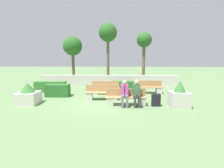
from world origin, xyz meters
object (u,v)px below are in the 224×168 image
Objects in this scene: person_seated_man at (125,92)px; bench_right_side at (105,89)px; suitcase at (156,100)px; bench_left_side at (102,94)px; bench_back at (148,89)px; bench_front at (126,99)px; planter_corner_right at (28,95)px; tree_center_right at (144,42)px; planter_corner_left at (179,96)px; tree_leftmost at (73,47)px; tree_center_left at (108,34)px; person_seated_woman at (137,92)px.

bench_right_side is at bearing 112.51° from person_seated_man.
bench_right_side is at bearing 135.22° from suitcase.
bench_left_side is 0.99× the size of bench_back.
suitcase is at bearing -42.56° from bench_right_side.
planter_corner_right is (-5.22, 0.16, 0.16)m from bench_front.
tree_center_right is (3.19, 4.27, 3.38)m from bench_right_side.
planter_corner_left is 0.31× the size of tree_leftmost.
suitcase is 8.48m from tree_center_left.
person_seated_man is at bearing -65.28° from bench_right_side.
suitcase is 0.20× the size of tree_leftmost.
person_seated_man is 1.67m from suitcase.
bench_back reaches higher than suitcase.
person_seated_man is 7.88m from tree_center_right.
tree_leftmost is at bearing 83.81° from planter_corner_right.
tree_leftmost is at bearing 171.04° from tree_center_left.
person_seated_woman is 1.17× the size of planter_corner_right.
planter_corner_left is at bearing -84.29° from tree_center_right.
planter_corner_left reaches higher than bench_back.
person_seated_man is 0.63m from person_seated_woman.
person_seated_man reaches higher than bench_front.
tree_center_right reaches higher than planter_corner_left.
tree_center_left reaches higher than suitcase.
tree_leftmost is at bearing 120.52° from person_seated_man.
bench_left_side is 7.44m from tree_center_right.
planter_corner_left is (2.69, -0.23, 0.20)m from bench_front.
bench_right_side is at bearing 144.11° from planter_corner_left.
bench_front is 2.50× the size of suitcase.
bench_left_side is 4.02m from planter_corner_right.
person_seated_man reaches higher than planter_corner_right.
bench_left_side is 0.42× the size of tree_center_right.
tree_center_left is at bearing 100.07° from bench_front.
bench_right_side is at bearing -90.07° from tree_center_left.
planter_corner_right reaches higher than suitcase.
bench_left_side is at bearing -119.98° from tree_center_right.
planter_corner_right reaches higher than bench_right_side.
planter_corner_right reaches higher than bench_back.
planter_corner_right is at bearing 177.20° from planter_corner_left.
person_seated_woman is 1.08m from suitcase.
person_seated_woman is at bearing -44.61° from bench_left_side.
person_seated_woman is at bearing -100.85° from bench_back.
tree_center_left reaches higher than tree_leftmost.
tree_center_right reaches higher than bench_front.
bench_back is 0.36× the size of tree_center_left.
tree_leftmost is at bearing 123.99° from person_seated_woman.
planter_corner_right is 0.22× the size of tree_center_left.
bench_front is at bearing 175.07° from planter_corner_left.
person_seated_man is at bearing -179.93° from suitcase.
tree_center_right is at bearing 86.42° from suitcase.
person_seated_woman is 9.32m from tree_leftmost.
planter_corner_right is at bearing -148.55° from bench_back.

